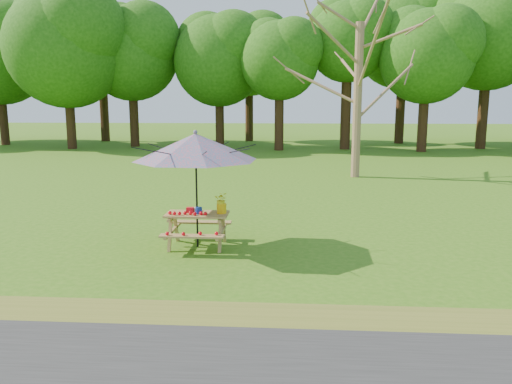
{
  "coord_description": "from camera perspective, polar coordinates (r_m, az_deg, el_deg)",
  "views": [
    {
      "loc": [
        2.93,
        -8.81,
        2.77
      ],
      "look_at": [
        2.31,
        0.5,
        1.1
      ],
      "focal_mm": 35.0,
      "sensor_mm": 36.0,
      "label": 1
    }
  ],
  "objects": [
    {
      "name": "picnic_table",
      "position": [
        9.78,
        -6.71,
        -4.39
      ],
      "size": [
        1.2,
        1.32,
        0.67
      ],
      "color": "olive",
      "rests_on": "ground"
    },
    {
      "name": "drygrass_strip",
      "position": [
        7.23,
        -21.01,
        -13.05
      ],
      "size": [
        120.0,
        1.2,
        0.01
      ],
      "primitive_type": "cube",
      "color": "olive",
      "rests_on": "ground"
    },
    {
      "name": "ground",
      "position": [
        9.69,
        -14.08,
        -6.78
      ],
      "size": [
        120.0,
        120.0,
        0.0
      ],
      "primitive_type": "plane",
      "color": "#366C14",
      "rests_on": "ground"
    },
    {
      "name": "flower_bucket",
      "position": [
        9.62,
        -3.96,
        -1.16
      ],
      "size": [
        0.26,
        0.23,
        0.41
      ],
      "color": "yellow",
      "rests_on": "picnic_table"
    },
    {
      "name": "patio_umbrella",
      "position": [
        9.51,
        -6.91,
        5.13
      ],
      "size": [
        3.04,
        3.04,
        2.27
      ],
      "color": "black",
      "rests_on": "ground"
    },
    {
      "name": "tomatoes_row",
      "position": [
        9.55,
        -7.84,
        -2.43
      ],
      "size": [
        0.77,
        0.13,
        0.07
      ],
      "primitive_type": null,
      "color": "red",
      "rests_on": "picnic_table"
    },
    {
      "name": "treeline",
      "position": [
        31.38,
        -1.7,
        19.76
      ],
      "size": [
        60.0,
        12.0,
        16.0
      ],
      "primitive_type": null,
      "color": "#1A530E",
      "rests_on": "ground"
    },
    {
      "name": "produce_bins",
      "position": [
        9.74,
        -6.97,
        -2.06
      ],
      "size": [
        0.33,
        0.39,
        0.13
      ],
      "color": "red",
      "rests_on": "picnic_table"
    }
  ]
}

